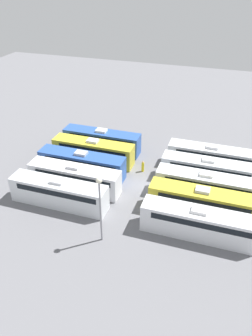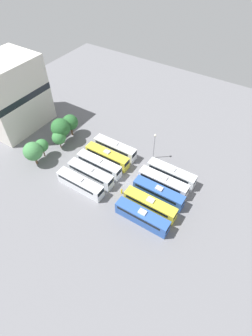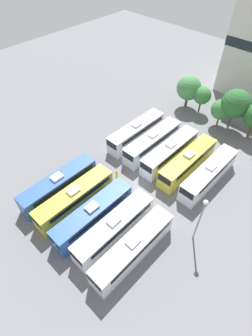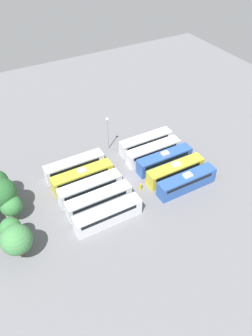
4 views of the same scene
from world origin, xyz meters
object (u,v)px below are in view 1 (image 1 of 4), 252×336
at_px(bus_0, 102,140).
at_px(worker_person, 143,167).
at_px(bus_8, 201,202).
at_px(light_pole, 100,199).
at_px(bus_2, 82,164).
at_px(bus_4, 59,192).
at_px(bus_9, 198,222).
at_px(bus_1, 93,151).
at_px(bus_7, 205,185).
at_px(bus_3, 75,177).
at_px(bus_6, 207,170).
at_px(bus_5, 211,157).

relative_size(bus_0, worker_person, 7.24).
bearing_deg(bus_8, bus_0, -122.87).
bearing_deg(light_pole, bus_2, -146.48).
distance_m(bus_4, bus_9, 16.49).
relative_size(bus_0, bus_2, 1.00).
bearing_deg(bus_1, bus_7, 77.20).
bearing_deg(worker_person, bus_7, 69.34).
bearing_deg(bus_2, light_pole, 33.52).
distance_m(bus_1, light_pole, 16.79).
distance_m(bus_1, worker_person, 7.70).
bearing_deg(worker_person, bus_8, 52.60).
bearing_deg(bus_3, bus_9, 77.13).
height_order(bus_4, light_pole, light_pole).
distance_m(bus_2, worker_person, 8.46).
height_order(bus_7, bus_9, same).
height_order(bus_1, light_pole, light_pole).
bearing_deg(bus_9, bus_6, -178.81).
xyz_separation_m(bus_4, light_pole, (4.02, 7.06, 3.57)).
xyz_separation_m(bus_9, worker_person, (-10.49, -9.00, -1.00)).
bearing_deg(bus_6, bus_3, -66.16).
bearing_deg(bus_8, worker_person, -127.40).
xyz_separation_m(bus_3, bus_8, (-0.02, 16.00, 0.00)).
height_order(bus_0, bus_5, same).
height_order(bus_1, bus_5, same).
relative_size(bus_1, bus_9, 1.00).
bearing_deg(bus_3, bus_4, -5.87).
xyz_separation_m(bus_8, worker_person, (-6.78, -8.87, -1.00)).
relative_size(bus_2, worker_person, 7.24).
height_order(bus_1, bus_4, same).
relative_size(bus_1, worker_person, 7.24).
xyz_separation_m(bus_1, bus_9, (10.89, 16.62, 0.00)).
relative_size(bus_2, light_pole, 1.52).
distance_m(bus_8, worker_person, 11.21).
bearing_deg(bus_5, bus_9, 0.49).
relative_size(bus_2, bus_8, 1.00).
height_order(bus_3, bus_5, same).
bearing_deg(bus_8, bus_4, -77.77).
distance_m(bus_5, bus_8, 10.76).
bearing_deg(bus_9, light_pole, -67.71).
relative_size(bus_7, light_pole, 1.52).
distance_m(bus_1, bus_3, 7.22).
distance_m(bus_0, light_pole, 19.99).
xyz_separation_m(bus_3, bus_9, (3.68, 16.13, 0.00)).
bearing_deg(bus_5, bus_4, -48.84).
height_order(bus_6, worker_person, bus_6).
height_order(bus_3, bus_9, same).
xyz_separation_m(bus_0, bus_1, (3.52, 0.07, 0.00)).
xyz_separation_m(bus_1, bus_4, (10.73, 0.13, 0.00)).
xyz_separation_m(bus_2, worker_person, (-3.42, 7.67, -1.00)).
bearing_deg(light_pole, bus_6, 147.73).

